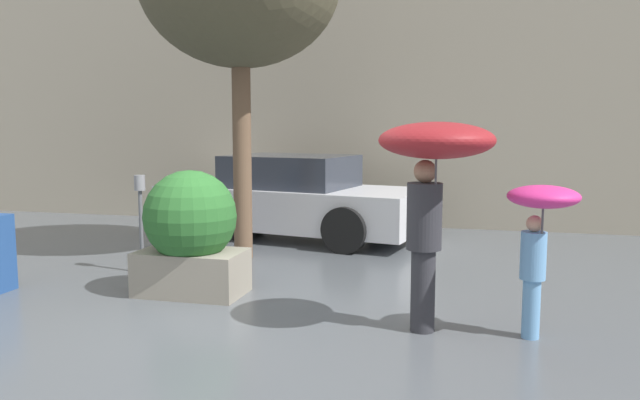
# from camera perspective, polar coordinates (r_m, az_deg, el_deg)

# --- Properties ---
(ground_plane) EXTENTS (40.00, 40.00, 0.00)m
(ground_plane) POSITION_cam_1_polar(r_m,az_deg,el_deg) (6.32, -8.64, -11.04)
(ground_plane) COLOR #51565B
(building_facade) EXTENTS (18.00, 0.30, 6.00)m
(building_facade) POSITION_cam_1_polar(r_m,az_deg,el_deg) (12.31, 3.17, 11.79)
(building_facade) COLOR #9E937F
(building_facade) RESTS_ON ground
(planter_box) EXTENTS (1.21, 1.06, 1.43)m
(planter_box) POSITION_cam_1_polar(r_m,az_deg,el_deg) (7.26, -11.75, -2.84)
(planter_box) COLOR gray
(planter_box) RESTS_ON ground
(person_adult) EXTENTS (1.04, 1.04, 1.97)m
(person_adult) POSITION_cam_1_polar(r_m,az_deg,el_deg) (5.72, 10.32, 3.13)
(person_adult) COLOR #2D2D33
(person_adult) RESTS_ON ground
(person_child) EXTENTS (0.62, 0.62, 1.41)m
(person_child) POSITION_cam_1_polar(r_m,az_deg,el_deg) (5.85, 19.45, -1.97)
(person_child) COLOR #669ED1
(person_child) RESTS_ON ground
(parked_car_near) EXTENTS (4.83, 2.71, 1.42)m
(parked_car_near) POSITION_cam_1_polar(r_m,az_deg,el_deg) (10.85, -2.68, 0.09)
(parked_car_near) COLOR silver
(parked_car_near) RESTS_ON ground
(parking_meter) EXTENTS (0.14, 0.14, 1.29)m
(parking_meter) POSITION_cam_1_polar(r_m,az_deg,el_deg) (8.46, -16.11, -0.26)
(parking_meter) COLOR #595B60
(parking_meter) RESTS_ON ground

